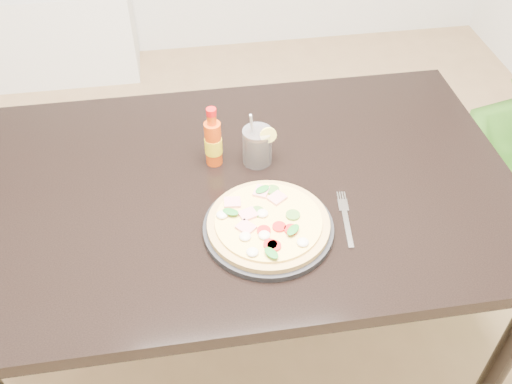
{
  "coord_description": "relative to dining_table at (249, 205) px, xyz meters",
  "views": [
    {
      "loc": [
        0.12,
        -0.89,
        1.76
      ],
      "look_at": [
        0.27,
        0.07,
        0.83
      ],
      "focal_mm": 40.0,
      "sensor_mm": 36.0,
      "label": 1
    }
  ],
  "objects": [
    {
      "name": "dining_table",
      "position": [
        0.0,
        0.0,
        0.0
      ],
      "size": [
        1.4,
        0.9,
        0.75
      ],
      "color": "black",
      "rests_on": "ground"
    },
    {
      "name": "plate",
      "position": [
        0.02,
        -0.17,
        0.09
      ],
      "size": [
        0.31,
        0.31,
        0.02
      ],
      "primitive_type": "cylinder",
      "color": "black",
      "rests_on": "dining_table"
    },
    {
      "name": "pizza",
      "position": [
        0.02,
        -0.17,
        0.11
      ],
      "size": [
        0.29,
        0.29,
        0.03
      ],
      "color": "tan",
      "rests_on": "plate"
    },
    {
      "name": "hot_sauce_bottle",
      "position": [
        -0.08,
        0.1,
        0.15
      ],
      "size": [
        0.05,
        0.05,
        0.18
      ],
      "rotation": [
        0.0,
        0.0,
        -0.26
      ],
      "color": "#CF420C",
      "rests_on": "dining_table"
    },
    {
      "name": "cola_cup",
      "position": [
        0.04,
        0.08,
        0.13
      ],
      "size": [
        0.09,
        0.08,
        0.17
      ],
      "rotation": [
        0.0,
        0.0,
        0.2
      ],
      "color": "black",
      "rests_on": "dining_table"
    },
    {
      "name": "fork",
      "position": [
        0.22,
        -0.16,
        0.09
      ],
      "size": [
        0.04,
        0.19,
        0.0
      ],
      "rotation": [
        0.0,
        0.0,
        -0.13
      ],
      "color": "silver",
      "rests_on": "dining_table"
    },
    {
      "name": "media_console",
      "position": [
        -1.07,
        1.88,
        -0.42
      ],
      "size": [
        1.4,
        0.34,
        0.5
      ],
      "primitive_type": "cube",
      "color": "white",
      "rests_on": "ground"
    }
  ]
}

